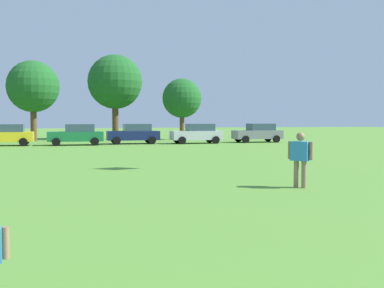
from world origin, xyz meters
name	(u,v)px	position (x,y,z in m)	size (l,w,h in m)	color
ground_plane	(73,151)	(0.00, 30.00, 0.00)	(160.00, 160.00, 0.00)	#568C33
adult_bystander	(300,155)	(6.42, 11.87, 0.99)	(0.58, 0.65, 1.67)	#8C7259
parked_car_yellow_0	(5,135)	(-5.01, 37.82, 0.86)	(4.30, 2.02, 1.68)	yellow
parked_car_green_1	(77,134)	(0.34, 37.32, 0.86)	(4.30, 2.02, 1.68)	#196B38
parked_car_navy_2	(134,134)	(5.05, 38.11, 0.86)	(4.30, 2.02, 1.68)	#141E4C
parked_car_silver_3	(197,133)	(10.36, 37.35, 0.86)	(4.30, 2.02, 1.68)	silver
parked_car_gray_4	(258,133)	(16.19, 37.89, 0.86)	(4.30, 2.02, 1.68)	slate
tree_center	(33,87)	(-3.43, 45.52, 5.13)	(4.87, 4.87, 7.60)	brown
tree_right	(115,82)	(4.47, 47.83, 5.90)	(5.61, 5.61, 8.74)	brown
tree_far_right	(182,98)	(10.86, 44.82, 4.17)	(3.96, 3.96, 6.17)	brown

